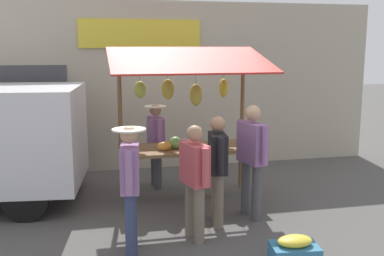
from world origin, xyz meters
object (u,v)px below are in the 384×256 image
at_px(vendor_with_sunhat, 156,140).
at_px(produce_crate_near, 294,252).
at_px(shopper_in_striped_shirt, 218,164).
at_px(shopper_with_ponytail, 252,153).
at_px(market_stall, 187,106).
at_px(shopper_with_shopping_bag, 130,179).
at_px(shopper_in_grey_tee, 195,176).

relative_size(vendor_with_sunhat, produce_crate_near, 2.58).
height_order(vendor_with_sunhat, shopper_in_striped_shirt, shopper_in_striped_shirt).
relative_size(shopper_with_ponytail, produce_crate_near, 2.88).
bearing_deg(market_stall, shopper_with_ponytail, 125.11).
bearing_deg(shopper_with_ponytail, shopper_with_shopping_bag, 97.95).
relative_size(vendor_with_sunhat, shopper_in_striped_shirt, 0.97).
height_order(shopper_with_ponytail, shopper_in_grey_tee, shopper_with_ponytail).
distance_m(shopper_with_shopping_bag, shopper_in_striped_shirt, 1.40).
bearing_deg(vendor_with_sunhat, shopper_with_ponytail, 27.13).
bearing_deg(produce_crate_near, shopper_in_grey_tee, -44.90).
bearing_deg(shopper_in_striped_shirt, produce_crate_near, -151.79).
relative_size(market_stall, shopper_with_ponytail, 1.49).
bearing_deg(shopper_with_shopping_bag, vendor_with_sunhat, -8.14).
relative_size(market_stall, produce_crate_near, 4.28).
bearing_deg(shopper_with_shopping_bag, market_stall, -24.23).
height_order(market_stall, vendor_with_sunhat, market_stall).
relative_size(vendor_with_sunhat, shopper_in_grey_tee, 0.99).
distance_m(shopper_in_grey_tee, produce_crate_near, 1.53).
bearing_deg(produce_crate_near, vendor_with_sunhat, -71.25).
xyz_separation_m(shopper_with_ponytail, shopper_in_striped_shirt, (0.56, 0.15, -0.09)).
relative_size(shopper_with_ponytail, shopper_in_striped_shirt, 1.08).
bearing_deg(shopper_with_shopping_bag, produce_crate_near, -107.41).
bearing_deg(market_stall, shopper_with_shopping_bag, 58.84).
bearing_deg(shopper_with_ponytail, produce_crate_near, 165.01).
height_order(vendor_with_sunhat, produce_crate_near, vendor_with_sunhat).
relative_size(shopper_in_striped_shirt, produce_crate_near, 2.67).
height_order(vendor_with_sunhat, shopper_with_shopping_bag, shopper_with_shopping_bag).
relative_size(vendor_with_sunhat, shopper_with_ponytail, 0.90).
bearing_deg(shopper_with_shopping_bag, shopper_in_grey_tee, -73.19).
distance_m(shopper_with_ponytail, shopper_in_grey_tee, 1.16).
height_order(shopper_in_striped_shirt, shopper_in_grey_tee, shopper_in_striped_shirt).
distance_m(shopper_with_ponytail, shopper_in_striped_shirt, 0.59).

